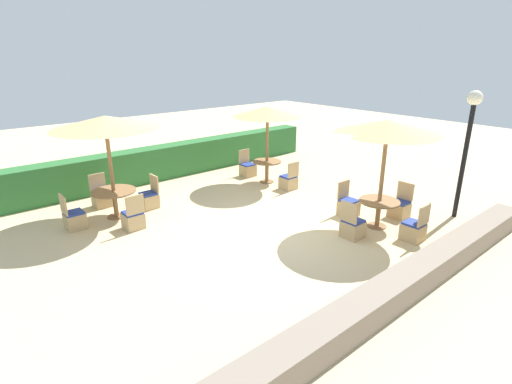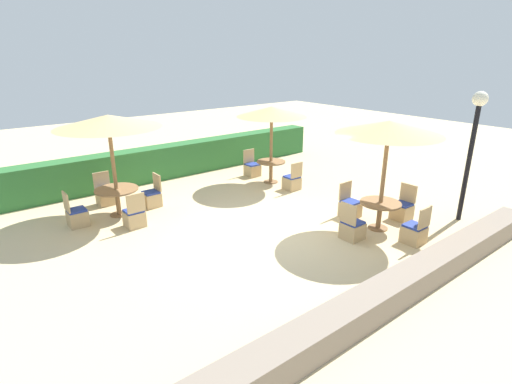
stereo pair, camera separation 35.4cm
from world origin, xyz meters
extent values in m
plane|color=#D1BA8C|center=(0.00, 0.00, 0.00)|extent=(40.00, 40.00, 0.00)
cube|color=#2D6B33|center=(0.00, 5.85, 0.56)|extent=(13.00, 0.70, 1.13)
cube|color=gray|center=(0.00, -3.52, 0.24)|extent=(10.00, 0.56, 0.48)
cylinder|color=black|center=(4.46, -2.43, 1.50)|extent=(0.12, 0.12, 3.00)
sphere|color=silver|center=(4.46, -2.43, 3.14)|extent=(0.36, 0.36, 0.36)
cylinder|color=olive|center=(2.28, -1.46, 1.31)|extent=(0.10, 0.10, 2.63)
cone|color=tan|center=(2.28, -1.46, 2.55)|extent=(2.46, 2.46, 0.32)
cylinder|color=olive|center=(2.28, -1.46, 0.01)|extent=(0.48, 0.48, 0.03)
cylinder|color=olive|center=(2.28, -1.46, 0.33)|extent=(0.12, 0.12, 0.67)
cylinder|color=olive|center=(2.28, -1.46, 0.69)|extent=(1.00, 1.00, 0.04)
cube|color=tan|center=(3.28, -1.47, 0.20)|extent=(0.46, 0.46, 0.40)
cube|color=#233893|center=(3.28, -1.47, 0.43)|extent=(0.42, 0.42, 0.05)
cube|color=tan|center=(3.49, -1.47, 0.69)|extent=(0.04, 0.46, 0.48)
cube|color=tan|center=(2.33, -0.52, 0.20)|extent=(0.46, 0.46, 0.40)
cube|color=#233893|center=(2.33, -0.52, 0.43)|extent=(0.42, 0.42, 0.05)
cube|color=tan|center=(2.33, -0.31, 0.69)|extent=(0.46, 0.04, 0.48)
cube|color=tan|center=(2.26, -2.44, 0.20)|extent=(0.46, 0.46, 0.40)
cube|color=#233893|center=(2.26, -2.44, 0.43)|extent=(0.42, 0.42, 0.05)
cube|color=tan|center=(2.26, -2.65, 0.69)|extent=(0.46, 0.04, 0.48)
cube|color=tan|center=(1.31, -1.43, 0.20)|extent=(0.46, 0.46, 0.40)
cube|color=#233893|center=(1.31, -1.43, 0.43)|extent=(0.42, 0.42, 0.05)
cube|color=tan|center=(1.10, -1.43, 0.69)|extent=(0.04, 0.46, 0.48)
cylinder|color=olive|center=(2.61, 3.09, 1.23)|extent=(0.10, 0.10, 2.47)
cone|color=tan|center=(2.61, 3.09, 2.39)|extent=(2.27, 2.27, 0.32)
cylinder|color=olive|center=(2.61, 3.09, 0.01)|extent=(0.48, 0.48, 0.03)
cylinder|color=olive|center=(2.61, 3.09, 0.35)|extent=(0.12, 0.12, 0.70)
cylinder|color=olive|center=(2.61, 3.09, 0.72)|extent=(0.96, 0.96, 0.04)
cube|color=tan|center=(2.57, 4.06, 0.20)|extent=(0.46, 0.46, 0.40)
cube|color=#233893|center=(2.57, 4.06, 0.43)|extent=(0.42, 0.42, 0.05)
cube|color=tan|center=(2.57, 4.27, 0.69)|extent=(0.46, 0.04, 0.48)
cube|color=tan|center=(2.65, 2.11, 0.20)|extent=(0.46, 0.46, 0.40)
cube|color=#233893|center=(2.65, 2.11, 0.43)|extent=(0.42, 0.42, 0.05)
cube|color=tan|center=(2.65, 1.90, 0.69)|extent=(0.46, 0.04, 0.48)
cylinder|color=olive|center=(-2.51, 3.44, 1.32)|extent=(0.10, 0.10, 2.63)
cone|color=tan|center=(-2.51, 3.44, 2.55)|extent=(2.65, 2.65, 0.32)
cylinder|color=olive|center=(-2.51, 3.44, 0.01)|extent=(0.48, 0.48, 0.03)
cylinder|color=olive|center=(-2.51, 3.44, 0.36)|extent=(0.12, 0.12, 0.71)
cylinder|color=olive|center=(-2.51, 3.44, 0.73)|extent=(1.14, 1.14, 0.04)
cube|color=tan|center=(-1.53, 3.49, 0.20)|extent=(0.46, 0.46, 0.40)
cube|color=#233893|center=(-1.53, 3.49, 0.43)|extent=(0.42, 0.42, 0.05)
cube|color=tan|center=(-1.32, 3.49, 0.69)|extent=(0.04, 0.46, 0.48)
cube|color=tan|center=(-3.58, 3.39, 0.20)|extent=(0.46, 0.46, 0.40)
cube|color=#233893|center=(-3.58, 3.39, 0.43)|extent=(0.42, 0.42, 0.05)
cube|color=tan|center=(-3.79, 3.39, 0.69)|extent=(0.04, 0.46, 0.48)
cube|color=tan|center=(-2.50, 4.47, 0.20)|extent=(0.46, 0.46, 0.40)
cube|color=#233893|center=(-2.50, 4.47, 0.43)|extent=(0.42, 0.42, 0.05)
cube|color=tan|center=(-2.50, 4.68, 0.69)|extent=(0.46, 0.04, 0.48)
cube|color=tan|center=(-2.46, 2.46, 0.20)|extent=(0.46, 0.46, 0.40)
cube|color=#233893|center=(-2.46, 2.46, 0.43)|extent=(0.42, 0.42, 0.05)
cube|color=tan|center=(-2.46, 2.25, 0.69)|extent=(0.46, 0.04, 0.48)
camera|label=1|loc=(-6.08, -6.54, 4.20)|focal=28.00mm
camera|label=2|loc=(-5.81, -6.76, 4.20)|focal=28.00mm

